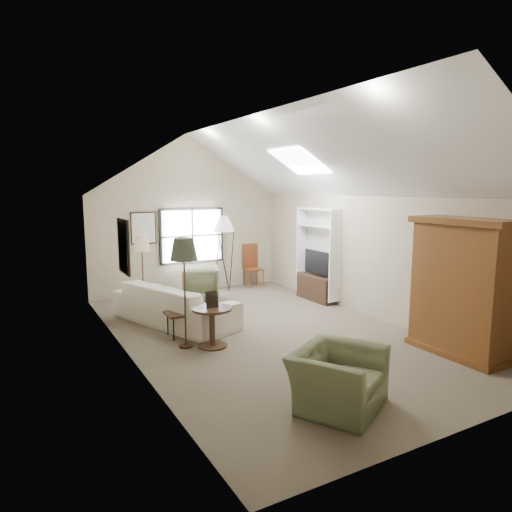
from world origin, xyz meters
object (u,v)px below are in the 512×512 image
armchair_far (200,283)px  side_chair (254,266)px  armoire (461,288)px  sofa (175,304)px  coffee_table (190,323)px  armchair_near (338,379)px  side_table (212,327)px

armchair_far → side_chair: bearing=-139.0°
armoire → side_chair: size_ratio=1.92×
armoire → sofa: (-3.44, 3.85, -0.70)m
sofa → coffee_table: size_ratio=3.07×
coffee_table → side_chair: 4.33m
armchair_near → side_chair: size_ratio=0.97×
armchair_near → side_table: armchair_near is taller
armchair_near → side_table: (-0.48, 2.72, -0.02)m
armoire → side_table: 4.09m
armchair_far → side_table: 3.35m
armchair_near → armchair_far: armchair_far is taller
armchair_far → coffee_table: armchair_far is taller
coffee_table → side_chair: side_chair is taller
armoire → side_chair: 6.14m
sofa → armchair_far: armchair_far is taller
sofa → coffee_table: 0.85m
armchair_near → armchair_far: 5.92m
sofa → coffee_table: (-0.00, -0.83, -0.17)m
coffee_table → side_chair: (3.02, 3.09, 0.35)m
coffee_table → armchair_far: bearing=63.9°
armoire → armchair_near: bearing=-170.5°
side_chair → coffee_table: bearing=-131.9°
coffee_table → side_table: (0.10, -0.77, 0.11)m
armoire → side_chair: bearing=94.0°
armoire → coffee_table: bearing=138.8°
armoire → side_table: armoire is taller
sofa → side_chair: side_chair is taller
sofa → side_chair: size_ratio=2.37×
armoire → armchair_near: size_ratio=1.98×
side_chair → armchair_near: bearing=-107.9°
coffee_table → armchair_near: bearing=-80.5°
armoire → sofa: armoire is taller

